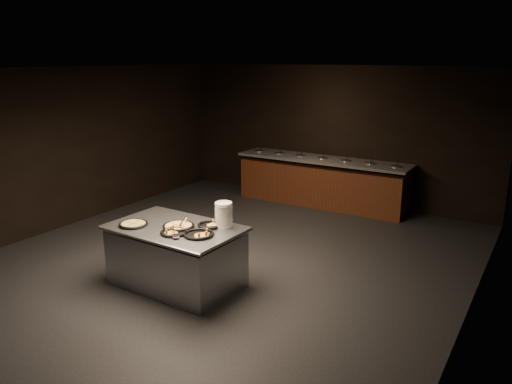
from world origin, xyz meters
TOP-DOWN VIEW (x-y plane):
  - room at (0.00, 0.00)m, footprint 7.02×8.02m
  - salad_bar at (0.00, 3.56)m, footprint 3.70×0.83m
  - serving_counter at (-0.09, -1.05)m, footprint 1.82×1.20m
  - plate_stack at (0.48, -0.71)m, footprint 0.23×0.23m
  - pan_veggie_whole at (-0.60, -1.31)m, footprint 0.39×0.39m
  - pan_cheese_whole at (-0.03, -1.05)m, footprint 0.43×0.43m
  - pan_cheese_slices_a at (0.31, -0.79)m, footprint 0.34×0.34m
  - pan_cheese_slices_b at (0.08, -1.27)m, footprint 0.36×0.36m
  - pan_veggie_slices at (0.40, -1.16)m, footprint 0.40×0.40m
  - server_left at (-0.01, -0.95)m, footprint 0.15×0.31m
  - server_right at (0.13, -1.33)m, footprint 0.26×0.23m

SIDE VIEW (x-z plane):
  - serving_counter at x=-0.09m, z-range -0.02..0.83m
  - salad_bar at x=0.00m, z-range -0.15..1.03m
  - pan_veggie_slices at x=0.40m, z-range 0.85..0.89m
  - pan_cheese_slices_b at x=0.08m, z-range 0.85..0.89m
  - pan_cheese_slices_a at x=0.31m, z-range 0.85..0.89m
  - pan_veggie_whole at x=-0.60m, z-range 0.85..0.89m
  - pan_cheese_whole at x=-0.03m, z-range 0.85..0.89m
  - server_right at x=0.13m, z-range 0.84..1.00m
  - server_left at x=-0.01m, z-range 0.85..1.00m
  - plate_stack at x=0.48m, z-range 0.85..1.19m
  - room at x=0.00m, z-range -0.01..2.91m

